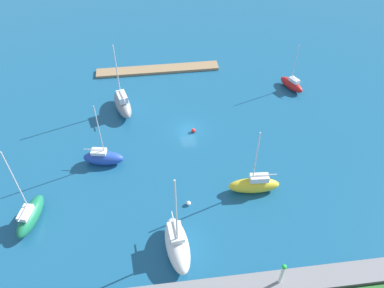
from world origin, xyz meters
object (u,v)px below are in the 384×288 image
(sailboat_gray_east_end, at_px, (123,104))
(sailboat_red_lone_north, at_px, (292,84))
(sailboat_green_west_end, at_px, (30,215))
(pier_dock, at_px, (158,69))
(harbor_beacon, at_px, (282,273))
(sailboat_blue_lone_south, at_px, (103,157))
(mooring_buoy_white, at_px, (188,203))
(mooring_buoy_red, at_px, (193,130))
(sailboat_yellow_far_south, at_px, (254,185))
(sailboat_white_along_channel, at_px, (177,244))

(sailboat_gray_east_end, xyz_separation_m, sailboat_red_lone_north, (-31.20, -2.72, -0.63))
(sailboat_red_lone_north, bearing_deg, sailboat_green_west_end, 91.51)
(pier_dock, bearing_deg, sailboat_red_lone_north, 159.53)
(pier_dock, relative_size, sailboat_red_lone_north, 2.70)
(sailboat_gray_east_end, bearing_deg, pier_dock, -44.37)
(harbor_beacon, relative_size, sailboat_blue_lone_south, 0.34)
(sailboat_red_lone_north, relative_size, mooring_buoy_white, 13.83)
(sailboat_green_west_end, height_order, mooring_buoy_red, sailboat_green_west_end)
(mooring_buoy_white, bearing_deg, pier_dock, -86.25)
(sailboat_yellow_far_south, height_order, mooring_buoy_red, sailboat_yellow_far_south)
(pier_dock, relative_size, sailboat_blue_lone_south, 2.17)
(sailboat_red_lone_north, bearing_deg, sailboat_gray_east_end, 67.07)
(sailboat_red_lone_north, distance_m, mooring_buoy_red, 21.97)
(pier_dock, height_order, harbor_beacon, harbor_beacon)
(sailboat_yellow_far_south, bearing_deg, sailboat_white_along_channel, 39.01)
(pier_dock, height_order, sailboat_blue_lone_south, sailboat_blue_lone_south)
(harbor_beacon, height_order, sailboat_yellow_far_south, sailboat_yellow_far_south)
(sailboat_white_along_channel, height_order, mooring_buoy_white, sailboat_white_along_channel)
(sailboat_yellow_far_south, height_order, sailboat_blue_lone_south, sailboat_yellow_far_south)
(sailboat_blue_lone_south, xyz_separation_m, sailboat_red_lone_north, (-34.11, -14.83, -0.15))
(sailboat_white_along_channel, bearing_deg, harbor_beacon, 56.48)
(harbor_beacon, xyz_separation_m, sailboat_yellow_far_south, (-0.50, -14.16, -1.87))
(harbor_beacon, distance_m, mooring_buoy_white, 15.93)
(sailboat_blue_lone_south, height_order, mooring_buoy_white, sailboat_blue_lone_south)
(sailboat_gray_east_end, relative_size, sailboat_white_along_channel, 0.89)
(sailboat_red_lone_north, bearing_deg, sailboat_white_along_channel, 113.99)
(sailboat_gray_east_end, distance_m, mooring_buoy_white, 23.38)
(mooring_buoy_white, bearing_deg, sailboat_gray_east_end, -67.51)
(pier_dock, bearing_deg, sailboat_blue_lone_south, 68.05)
(sailboat_yellow_far_south, distance_m, sailboat_red_lone_north, 26.26)
(sailboat_blue_lone_south, bearing_deg, sailboat_yellow_far_south, -10.97)
(harbor_beacon, height_order, mooring_buoy_white, harbor_beacon)
(sailboat_yellow_far_south, distance_m, sailboat_gray_east_end, 27.37)
(sailboat_green_west_end, distance_m, mooring_buoy_red, 27.71)
(sailboat_gray_east_end, bearing_deg, sailboat_white_along_channel, 178.59)
(sailboat_yellow_far_south, relative_size, sailboat_green_west_end, 0.88)
(sailboat_yellow_far_south, bearing_deg, harbor_beacon, 91.81)
(sailboat_blue_lone_south, distance_m, sailboat_white_along_channel, 19.00)
(sailboat_green_west_end, relative_size, sailboat_red_lone_north, 1.44)
(sailboat_blue_lone_south, bearing_deg, harbor_beacon, -37.05)
(sailboat_yellow_far_south, distance_m, sailboat_blue_lone_south, 22.84)
(sailboat_white_along_channel, bearing_deg, mooring_buoy_red, 161.88)
(sailboat_white_along_channel, relative_size, mooring_buoy_red, 20.57)
(harbor_beacon, bearing_deg, sailboat_gray_east_end, -62.46)
(sailboat_green_west_end, xyz_separation_m, mooring_buoy_red, (-23.48, -14.69, -0.92))
(pier_dock, xyz_separation_m, sailboat_green_west_end, (18.74, 33.48, 1.01))
(sailboat_white_along_channel, distance_m, mooring_buoy_red, 22.07)
(sailboat_green_west_end, distance_m, sailboat_red_lone_north, 49.59)
(sailboat_white_along_channel, bearing_deg, sailboat_green_west_end, -115.73)
(sailboat_green_west_end, relative_size, mooring_buoy_red, 18.54)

